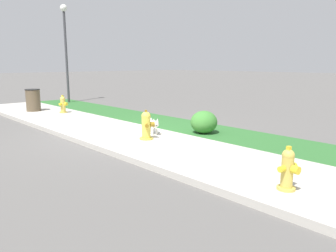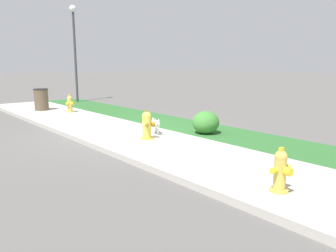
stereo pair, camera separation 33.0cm
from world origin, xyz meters
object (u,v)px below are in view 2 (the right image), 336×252
at_px(fire_hydrant_by_grass_verge, 147,125).
at_px(small_white_dog, 155,124).
at_px(fire_hydrant_mid_block, 70,104).
at_px(fire_hydrant_near_corner, 280,171).
at_px(street_lamp, 74,39).
at_px(shrub_bush_far_verge, 206,122).
at_px(trash_bin, 41,100).

bearing_deg(fire_hydrant_by_grass_verge, small_white_dog, 155.70).
relative_size(fire_hydrant_mid_block, fire_hydrant_near_corner, 1.00).
distance_m(street_lamp, shrub_bush_far_verge, 9.48).
xyz_separation_m(fire_hydrant_near_corner, trash_bin, (-10.69, 0.39, 0.11)).
height_order(street_lamp, shrub_bush_far_verge, street_lamp).
distance_m(trash_bin, shrub_bush_far_verge, 7.42).
bearing_deg(fire_hydrant_by_grass_verge, shrub_bush_far_verge, 106.33).
xyz_separation_m(small_white_dog, shrub_bush_far_verge, (0.81, 1.07, 0.04)).
relative_size(fire_hydrant_by_grass_verge, small_white_dog, 1.39).
relative_size(fire_hydrant_mid_block, street_lamp, 0.15).
bearing_deg(fire_hydrant_mid_block, shrub_bush_far_verge, 78.04).
bearing_deg(fire_hydrant_near_corner, street_lamp, -93.58).
height_order(fire_hydrant_by_grass_verge, fire_hydrant_near_corner, fire_hydrant_by_grass_verge).
bearing_deg(shrub_bush_far_verge, fire_hydrant_mid_block, -169.36).
xyz_separation_m(fire_hydrant_near_corner, shrub_bush_far_verge, (-3.47, 2.15, -0.02)).
bearing_deg(street_lamp, trash_bin, -51.99).
bearing_deg(small_white_dog, fire_hydrant_by_grass_verge, -31.03).
height_order(fire_hydrant_mid_block, shrub_bush_far_verge, fire_hydrant_mid_block).
xyz_separation_m(fire_hydrant_mid_block, shrub_bush_far_verge, (5.98, 1.12, -0.02)).
distance_m(fire_hydrant_near_corner, street_lamp, 13.13).
xyz_separation_m(fire_hydrant_by_grass_verge, trash_bin, (-6.74, -0.17, 0.08)).
height_order(fire_hydrant_near_corner, street_lamp, street_lamp).
distance_m(fire_hydrant_mid_block, fire_hydrant_by_grass_verge, 5.53).
bearing_deg(small_white_dog, trash_bin, -147.78).
xyz_separation_m(small_white_dog, street_lamp, (-8.27, 1.69, 2.71)).
xyz_separation_m(trash_bin, shrub_bush_far_verge, (7.21, 1.76, -0.13)).
distance_m(street_lamp, trash_bin, 3.95).
bearing_deg(fire_hydrant_near_corner, fire_hydrant_mid_block, -87.31).
relative_size(fire_hydrant_mid_block, shrub_bush_far_verge, 0.94).
height_order(fire_hydrant_mid_block, fire_hydrant_by_grass_verge, fire_hydrant_by_grass_verge).
distance_m(fire_hydrant_mid_block, small_white_dog, 5.17).
height_order(fire_hydrant_near_corner, trash_bin, trash_bin).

